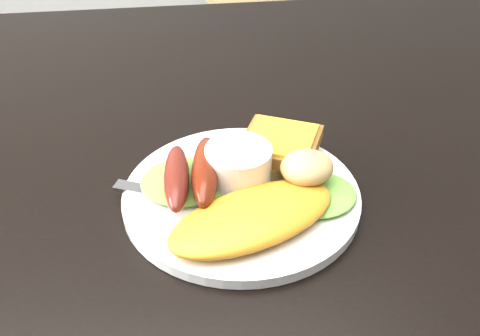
# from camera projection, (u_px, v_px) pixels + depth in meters

# --- Properties ---
(dining_table) EXTENTS (1.20, 0.80, 0.04)m
(dining_table) POSITION_uv_depth(u_px,v_px,m) (193.00, 142.00, 0.66)
(dining_table) COLOR black
(dining_table) RESTS_ON ground
(plate) EXTENTS (0.23, 0.23, 0.01)m
(plate) POSITION_uv_depth(u_px,v_px,m) (241.00, 196.00, 0.54)
(plate) COLOR white
(plate) RESTS_ON dining_table
(lettuce_left) EXTENTS (0.09, 0.08, 0.01)m
(lettuce_left) POSITION_uv_depth(u_px,v_px,m) (186.00, 181.00, 0.54)
(lettuce_left) COLOR #5B9233
(lettuce_left) RESTS_ON plate
(lettuce_right) EXTENTS (0.09, 0.08, 0.01)m
(lettuce_right) POSITION_uv_depth(u_px,v_px,m) (315.00, 194.00, 0.53)
(lettuce_right) COLOR #4F9636
(lettuce_right) RESTS_ON plate
(omelette) EXTENTS (0.18, 0.13, 0.02)m
(omelette) POSITION_uv_depth(u_px,v_px,m) (253.00, 217.00, 0.49)
(omelette) COLOR orange
(omelette) RESTS_ON plate
(sausage_a) EXTENTS (0.03, 0.10, 0.02)m
(sausage_a) POSITION_uv_depth(u_px,v_px,m) (176.00, 177.00, 0.52)
(sausage_a) COLOR maroon
(sausage_a) RESTS_ON lettuce_left
(sausage_b) EXTENTS (0.04, 0.11, 0.03)m
(sausage_b) POSITION_uv_depth(u_px,v_px,m) (205.00, 170.00, 0.53)
(sausage_b) COLOR maroon
(sausage_b) RESTS_ON lettuce_left
(ramekin) EXTENTS (0.07, 0.07, 0.04)m
(ramekin) POSITION_uv_depth(u_px,v_px,m) (238.00, 165.00, 0.54)
(ramekin) COLOR white
(ramekin) RESTS_ON plate
(toast_a) EXTENTS (0.09, 0.09, 0.01)m
(toast_a) POSITION_uv_depth(u_px,v_px,m) (257.00, 156.00, 0.57)
(toast_a) COLOR olive
(toast_a) RESTS_ON plate
(toast_b) EXTENTS (0.10, 0.10, 0.01)m
(toast_b) POSITION_uv_depth(u_px,v_px,m) (280.00, 143.00, 0.57)
(toast_b) COLOR olive
(toast_b) RESTS_ON toast_a
(potato_salad) EXTENTS (0.06, 0.06, 0.03)m
(potato_salad) POSITION_uv_depth(u_px,v_px,m) (307.00, 167.00, 0.53)
(potato_salad) COLOR beige
(potato_salad) RESTS_ON lettuce_right
(fork) EXTENTS (0.16, 0.08, 0.00)m
(fork) POSITION_uv_depth(u_px,v_px,m) (199.00, 200.00, 0.52)
(fork) COLOR #ADAFB7
(fork) RESTS_ON plate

